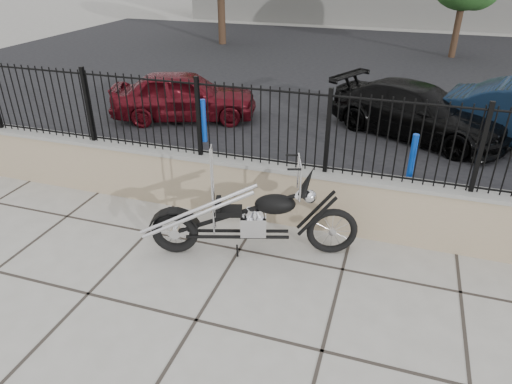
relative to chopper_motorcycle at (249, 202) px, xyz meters
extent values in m
plane|color=#99968E|center=(-0.16, -1.49, -0.83)|extent=(90.00, 90.00, 0.00)
plane|color=black|center=(-0.16, 11.01, -0.83)|extent=(30.00, 30.00, 0.00)
cube|color=gray|center=(-0.16, 1.01, -0.35)|extent=(14.00, 0.36, 0.96)
cube|color=black|center=(-0.16, 1.01, 0.73)|extent=(14.00, 0.08, 1.20)
imported|color=#510B13|center=(-3.43, 5.01, -0.22)|extent=(3.87, 2.55, 1.22)
imported|color=black|center=(2.15, 5.57, -0.24)|extent=(4.38, 3.30, 1.18)
cylinder|color=blue|center=(-2.34, 3.73, -0.35)|extent=(0.13, 0.13, 0.97)
cylinder|color=#0B5AAA|center=(2.11, 3.03, -0.35)|extent=(0.12, 0.12, 0.95)
cylinder|color=#382619|center=(-6.38, 14.93, 0.83)|extent=(0.33, 0.33, 3.32)
cylinder|color=#382619|center=(3.43, 15.09, 0.45)|extent=(0.26, 0.26, 2.56)
camera|label=1|loc=(1.76, -5.10, 3.05)|focal=32.00mm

